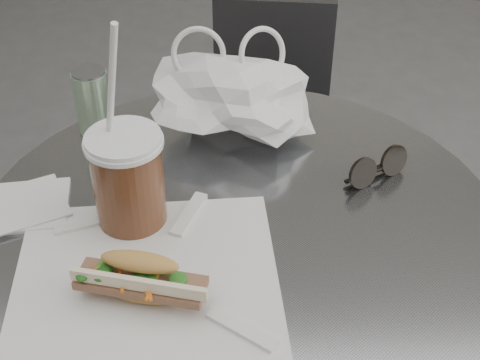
{
  "coord_description": "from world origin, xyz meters",
  "views": [
    {
      "loc": [
        0.0,
        -0.51,
        1.37
      ],
      "look_at": [
        0.0,
        0.23,
        0.79
      ],
      "focal_mm": 50.0,
      "sensor_mm": 36.0,
      "label": 1
    }
  ],
  "objects_px": {
    "cafe_table": "(240,344)",
    "banh_mi": "(141,278)",
    "iced_coffee": "(128,178)",
    "sunglasses": "(377,168)",
    "drink_can": "(93,101)",
    "chair_far": "(267,167)"
  },
  "relations": [
    {
      "from": "cafe_table",
      "to": "banh_mi",
      "type": "height_order",
      "value": "banh_mi"
    },
    {
      "from": "banh_mi",
      "to": "cafe_table",
      "type": "bearing_deg",
      "value": 62.22
    },
    {
      "from": "iced_coffee",
      "to": "cafe_table",
      "type": "bearing_deg",
      "value": -1.35
    },
    {
      "from": "cafe_table",
      "to": "banh_mi",
      "type": "distance_m",
      "value": 0.36
    },
    {
      "from": "sunglasses",
      "to": "drink_can",
      "type": "relative_size",
      "value": 0.93
    },
    {
      "from": "iced_coffee",
      "to": "sunglasses",
      "type": "xyz_separation_m",
      "value": [
        0.36,
        0.1,
        -0.06
      ]
    },
    {
      "from": "iced_coffee",
      "to": "drink_can",
      "type": "bearing_deg",
      "value": 111.44
    },
    {
      "from": "sunglasses",
      "to": "drink_can",
      "type": "bearing_deg",
      "value": 131.65
    },
    {
      "from": "cafe_table",
      "to": "banh_mi",
      "type": "bearing_deg",
      "value": -129.77
    },
    {
      "from": "sunglasses",
      "to": "drink_can",
      "type": "height_order",
      "value": "drink_can"
    },
    {
      "from": "chair_far",
      "to": "cafe_table",
      "type": "bearing_deg",
      "value": 90.19
    },
    {
      "from": "banh_mi",
      "to": "sunglasses",
      "type": "height_order",
      "value": "banh_mi"
    },
    {
      "from": "banh_mi",
      "to": "iced_coffee",
      "type": "height_order",
      "value": "iced_coffee"
    },
    {
      "from": "chair_far",
      "to": "banh_mi",
      "type": "distance_m",
      "value": 0.96
    },
    {
      "from": "chair_far",
      "to": "banh_mi",
      "type": "xyz_separation_m",
      "value": [
        -0.19,
        -0.82,
        0.45
      ]
    },
    {
      "from": "chair_far",
      "to": "sunglasses",
      "type": "xyz_separation_m",
      "value": [
        0.14,
        -0.58,
        0.43
      ]
    },
    {
      "from": "chair_far",
      "to": "drink_can",
      "type": "bearing_deg",
      "value": 61.16
    },
    {
      "from": "cafe_table",
      "to": "sunglasses",
      "type": "xyz_separation_m",
      "value": [
        0.21,
        0.1,
        0.29
      ]
    },
    {
      "from": "banh_mi",
      "to": "chair_far",
      "type": "bearing_deg",
      "value": 89.05
    },
    {
      "from": "cafe_table",
      "to": "sunglasses",
      "type": "bearing_deg",
      "value": 25.32
    },
    {
      "from": "drink_can",
      "to": "banh_mi",
      "type": "bearing_deg",
      "value": -72.16
    },
    {
      "from": "chair_far",
      "to": "drink_can",
      "type": "xyz_separation_m",
      "value": [
        -0.31,
        -0.45,
        0.47
      ]
    }
  ]
}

